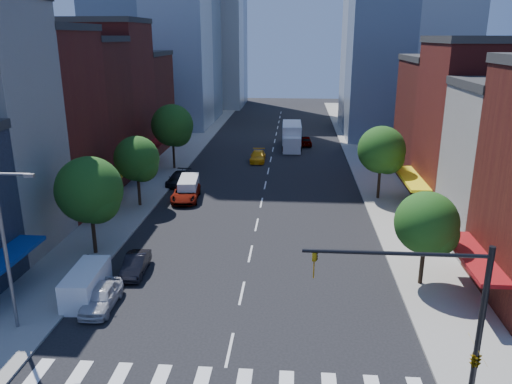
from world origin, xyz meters
TOP-DOWN VIEW (x-y plane):
  - ground at (0.00, 0.00)m, footprint 220.00×220.00m
  - sidewalk_left at (-12.50, 40.00)m, footprint 5.00×120.00m
  - sidewalk_right at (12.50, 40.00)m, footprint 5.00×120.00m
  - bldg_left_2 at (-21.00, 20.50)m, footprint 12.00×9.00m
  - bldg_left_3 at (-21.00, 29.00)m, footprint 12.00×8.00m
  - bldg_left_4 at (-21.00, 37.50)m, footprint 12.00×9.00m
  - bldg_left_5 at (-21.00, 47.00)m, footprint 12.00×10.00m
  - bldg_right_2 at (21.00, 24.00)m, footprint 12.00×10.00m
  - bldg_right_3 at (21.00, 34.00)m, footprint 12.00×10.00m
  - traffic_signal at (9.94, -4.50)m, footprint 7.24×2.24m
  - streetlight at (-11.81, 1.00)m, footprint 2.25×0.25m
  - tree_left_near at (-11.35, 10.92)m, footprint 4.80×4.80m
  - tree_left_mid at (-11.35, 21.92)m, footprint 4.20×4.20m
  - tree_left_far at (-11.35, 35.92)m, footprint 5.00×5.00m
  - tree_right_near at (11.65, 7.92)m, footprint 4.00×4.00m
  - tree_right_far at (11.65, 25.92)m, footprint 4.60×4.60m
  - parked_car_front at (-8.17, 3.60)m, footprint 1.80×4.23m
  - parked_car_second at (-7.55, 8.22)m, footprint 1.64×4.04m
  - parked_car_third at (-7.50, 24.18)m, footprint 2.99×5.64m
  - parked_car_rear at (-9.50, 29.63)m, footprint 2.31×4.73m
  - cargo_van_near at (-9.49, 4.51)m, footprint 2.03×4.59m
  - cargo_van_far at (-7.49, 25.46)m, footprint 2.27×4.63m
  - taxi at (-1.62, 40.72)m, footprint 1.96×4.69m
  - traffic_car_oncoming at (2.00, 52.62)m, footprint 1.49×4.22m
  - traffic_car_far at (4.69, 51.15)m, footprint 1.97×4.29m
  - box_truck at (2.65, 49.11)m, footprint 2.86×8.81m
  - pedestrian_far at (-10.50, 7.26)m, footprint 0.81×0.91m

SIDE VIEW (x-z plane):
  - ground at x=0.00m, z-range 0.00..0.00m
  - sidewalk_left at x=-12.50m, z-range 0.00..0.15m
  - sidewalk_right at x=12.50m, z-range 0.00..0.15m
  - parked_car_second at x=-7.55m, z-range 0.00..1.30m
  - parked_car_rear at x=-9.50m, z-range 0.00..1.32m
  - taxi at x=-1.62m, z-range 0.00..1.35m
  - traffic_car_oncoming at x=2.00m, z-range 0.00..1.39m
  - parked_car_front at x=-8.17m, z-range 0.00..1.42m
  - traffic_car_far at x=4.69m, z-range 0.00..1.43m
  - parked_car_third at x=-7.50m, z-range 0.00..1.51m
  - pedestrian_far at x=-10.50m, z-range 0.15..1.70m
  - cargo_van_far at x=-7.49m, z-range -0.01..1.89m
  - cargo_van_near at x=-9.49m, z-range -0.01..1.91m
  - box_truck at x=2.65m, z-range -0.10..3.43m
  - traffic_signal at x=9.94m, z-range 0.16..8.16m
  - tree_right_near at x=11.65m, z-range 1.09..7.29m
  - tree_left_mid at x=-11.35m, z-range 1.20..7.85m
  - tree_right_far at x=11.65m, z-range 1.26..8.46m
  - tree_left_near at x=-11.35m, z-range 1.22..8.52m
  - tree_left_far at x=-11.35m, z-range 1.33..9.08m
  - streetlight at x=-11.81m, z-range 0.78..9.78m
  - bldg_left_5 at x=-21.00m, z-range 0.00..13.00m
  - bldg_right_3 at x=21.00m, z-range 0.00..13.00m
  - bldg_left_3 at x=-21.00m, z-range 0.00..15.00m
  - bldg_right_2 at x=21.00m, z-range 0.00..15.00m
  - bldg_left_2 at x=-21.00m, z-range 0.00..16.00m
  - bldg_left_4 at x=-21.00m, z-range 0.00..17.00m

